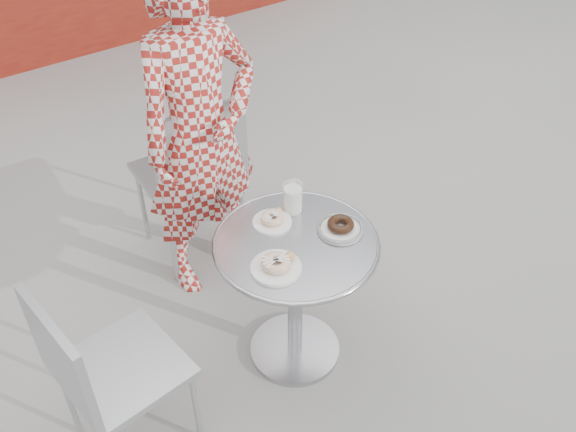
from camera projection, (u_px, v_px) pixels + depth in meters
ground at (305, 349)px, 3.03m from camera, size 60.00×60.00×0.00m
bistro_table at (296, 272)px, 2.69m from camera, size 0.69×0.69×0.69m
chair_far at (192, 205)px, 3.39m from camera, size 0.49×0.50×0.98m
chair_left at (128, 399)px, 2.51m from camera, size 0.47×0.46×0.88m
seated_person at (200, 135)px, 2.92m from camera, size 0.64×0.44×1.68m
plate_far at (272, 219)px, 2.67m from camera, size 0.16×0.16×0.04m
plate_near at (277, 265)px, 2.45m from camera, size 0.20×0.20×0.05m
plate_checker at (340, 227)px, 2.63m from camera, size 0.19×0.19×0.05m
milk_cup at (293, 198)px, 2.70m from camera, size 0.09×0.09×0.14m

